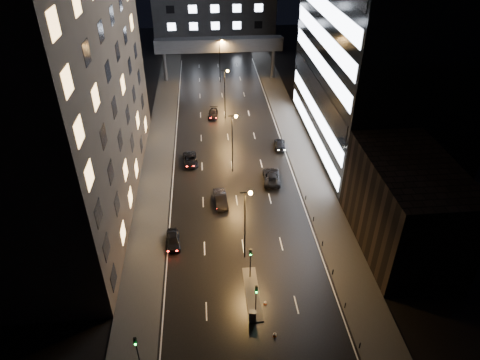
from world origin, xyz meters
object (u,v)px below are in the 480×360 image
at_px(car_toward_b, 280,144).
at_px(car_toward_a, 271,177).
at_px(car_away_a, 173,240).
at_px(car_away_b, 221,199).
at_px(utility_cabinet, 253,316).
at_px(car_away_c, 190,160).
at_px(car_away_d, 213,114).

bearing_deg(car_toward_b, car_toward_a, 81.46).
height_order(car_away_a, car_away_b, car_away_b).
xyz_separation_m(car_toward_b, utility_cabinet, (-9.10, -36.80, 0.16)).
bearing_deg(car_away_a, car_toward_b, 47.29).
relative_size(car_away_b, utility_cabinet, 3.56).
bearing_deg(car_toward_a, car_away_c, -21.84).
bearing_deg(car_toward_b, utility_cabinet, 84.08).
bearing_deg(car_toward_b, car_away_c, 21.94).
relative_size(car_away_b, car_away_c, 0.96).
height_order(car_away_a, car_away_d, car_away_a).
bearing_deg(car_toward_b, car_away_b, 61.91).
distance_m(car_away_c, car_away_d, 18.41).
distance_m(car_away_b, utility_cabinet, 21.25).
distance_m(car_away_d, car_toward_b, 17.99).
distance_m(car_toward_a, car_toward_b, 10.86).
xyz_separation_m(car_away_b, car_away_d, (-0.01, 29.57, -0.13)).
bearing_deg(utility_cabinet, car_toward_a, 87.79).
bearing_deg(car_away_c, utility_cabinet, -84.61).
distance_m(car_away_d, utility_cabinet, 50.75).
height_order(car_away_b, car_toward_a, car_away_b).
distance_m(car_away_b, car_away_d, 29.57).
relative_size(car_away_a, utility_cabinet, 3.12).
bearing_deg(car_away_d, car_toward_a, -64.77).
bearing_deg(car_away_c, car_away_d, 69.54).
bearing_deg(car_away_c, car_away_b, -75.29).
relative_size(car_away_d, car_toward_b, 0.99).
bearing_deg(car_away_d, utility_cabinet, -81.07).
height_order(car_away_b, car_away_d, car_away_b).
xyz_separation_m(car_away_c, utility_cabinet, (6.82, -32.84, 0.13)).
xyz_separation_m(car_away_d, car_toward_b, (11.42, -13.90, 0.01)).
distance_m(car_away_a, utility_cabinet, 15.68).
xyz_separation_m(car_away_b, car_toward_a, (8.32, 5.26, -0.02)).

